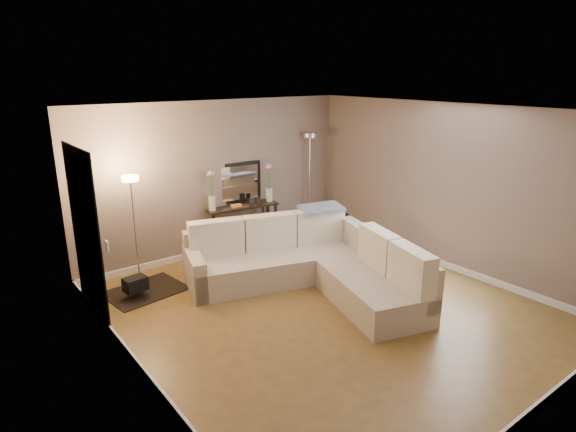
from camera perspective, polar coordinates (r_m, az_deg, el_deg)
floor at (r=6.58m, az=4.32°, el=-10.87°), size 5.00×5.50×0.01m
ceiling at (r=5.85m, az=4.89°, el=12.41°), size 5.00×5.50×0.01m
wall_back at (r=8.27m, az=-8.31°, el=4.45°), size 5.00×0.02×2.60m
wall_front at (r=4.57m, az=28.61°, el=-7.90°), size 5.00×0.02×2.60m
wall_left at (r=4.86m, az=-18.10°, el=-5.13°), size 0.02×5.50×2.60m
wall_right at (r=7.94m, az=18.22°, el=3.25°), size 0.02×5.50×2.60m
baseboard_back at (r=8.61m, az=-7.88°, el=-3.73°), size 5.00×0.03×0.10m
baseboard_front at (r=5.18m, az=26.30°, el=-20.53°), size 5.00×0.03×0.10m
baseboard_left at (r=5.45m, az=-16.60°, el=-17.38°), size 0.03×5.50×0.10m
baseboard_right at (r=8.29m, az=17.34°, el=-5.20°), size 0.03×5.50×0.10m
doorway at (r=6.48m, az=-22.84°, el=-2.04°), size 0.02×1.20×2.20m
switch_plate at (r=5.67m, az=-20.67°, el=-3.34°), size 0.02×0.08×0.12m
sectional_sofa at (r=7.07m, az=2.62°, el=-5.61°), size 2.86×3.26×0.95m
throw_blanket at (r=7.63m, az=3.98°, el=0.96°), size 0.76×0.55×0.09m
console_table at (r=8.48m, az=-5.92°, el=-1.10°), size 1.33×0.47×0.80m
leaning_mirror at (r=8.47m, az=-6.07°, el=3.92°), size 0.92×0.13×0.72m
table_decor at (r=8.37m, az=-5.41°, el=1.41°), size 0.55×0.14×0.13m
flower_vase_left at (r=8.12m, az=-9.03°, el=2.67°), size 0.15×0.13×0.68m
flower_vase_right at (r=8.59m, az=-2.27°, el=3.64°), size 0.15×0.13×0.68m
floor_lamp_lit at (r=7.22m, az=-17.89°, el=0.81°), size 0.26×0.26×1.64m
floor_lamp_unlit at (r=9.19m, az=2.56°, el=6.31°), size 0.31×0.31×1.94m
charcoal_rug at (r=7.31m, az=-16.54°, el=-8.50°), size 1.17×0.94×0.01m
black_bag at (r=7.07m, az=-17.65°, el=-7.69°), size 0.33×0.25×0.20m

